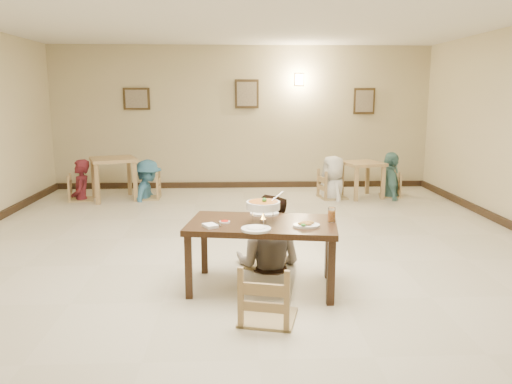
{
  "coord_description": "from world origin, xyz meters",
  "views": [
    {
      "loc": [
        -0.18,
        -5.7,
        1.99
      ],
      "look_at": [
        0.07,
        -0.12,
        0.89
      ],
      "focal_mm": 35.0,
      "sensor_mm": 36.0,
      "label": 1
    }
  ],
  "objects_px": {
    "main_table": "(262,230)",
    "bg_diner_d": "(392,152)",
    "bg_chair_rr": "(391,175)",
    "drink_glass": "(332,215)",
    "bg_diner_a": "(79,160)",
    "bg_chair_rl": "(333,172)",
    "bg_diner_c": "(334,156)",
    "bg_chair_ll": "(80,176)",
    "bg_chair_lr": "(147,174)",
    "bg_diner_b": "(147,160)",
    "chair_near": "(268,265)",
    "bg_table_right": "(363,169)",
    "curry_warmer": "(263,206)",
    "main_diner": "(269,195)",
    "bg_table_left": "(113,165)",
    "chair_far": "(266,224)"
  },
  "relations": [
    {
      "from": "main_table",
      "to": "bg_diner_d",
      "type": "distance_m",
      "value": 5.44
    },
    {
      "from": "bg_chair_rr",
      "to": "bg_diner_d",
      "type": "distance_m",
      "value": 0.45
    },
    {
      "from": "drink_glass",
      "to": "bg_diner_a",
      "type": "height_order",
      "value": "bg_diner_a"
    },
    {
      "from": "bg_chair_rl",
      "to": "bg_chair_rr",
      "type": "relative_size",
      "value": 1.21
    },
    {
      "from": "main_table",
      "to": "bg_diner_c",
      "type": "distance_m",
      "value": 4.82
    },
    {
      "from": "bg_chair_rr",
      "to": "bg_chair_ll",
      "type": "bearing_deg",
      "value": -75.78
    },
    {
      "from": "bg_chair_lr",
      "to": "bg_diner_d",
      "type": "xyz_separation_m",
      "value": [
        4.76,
        0.03,
        0.4
      ]
    },
    {
      "from": "bg_diner_a",
      "to": "bg_diner_b",
      "type": "distance_m",
      "value": 1.26
    },
    {
      "from": "chair_near",
      "to": "bg_diner_a",
      "type": "relative_size",
      "value": 0.66
    },
    {
      "from": "bg_diner_a",
      "to": "drink_glass",
      "type": "bearing_deg",
      "value": 29.65
    },
    {
      "from": "bg_table_right",
      "to": "bg_diner_b",
      "type": "bearing_deg",
      "value": 179.28
    },
    {
      "from": "drink_glass",
      "to": "main_table",
      "type": "bearing_deg",
      "value": 178.26
    },
    {
      "from": "main_table",
      "to": "bg_chair_lr",
      "type": "height_order",
      "value": "bg_chair_lr"
    },
    {
      "from": "main_table",
      "to": "bg_chair_lr",
      "type": "relative_size",
      "value": 1.68
    },
    {
      "from": "drink_glass",
      "to": "bg_chair_rr",
      "type": "distance_m",
      "value": 5.14
    },
    {
      "from": "bg_diner_b",
      "to": "bg_diner_d",
      "type": "xyz_separation_m",
      "value": [
        4.76,
        0.03,
        0.12
      ]
    },
    {
      "from": "chair_near",
      "to": "bg_chair_rl",
      "type": "relative_size",
      "value": 0.98
    },
    {
      "from": "main_table",
      "to": "bg_chair_rl",
      "type": "height_order",
      "value": "bg_chair_rl"
    },
    {
      "from": "curry_warmer",
      "to": "bg_diner_d",
      "type": "bearing_deg",
      "value": 59.14
    },
    {
      "from": "main_diner",
      "to": "bg_chair_ll",
      "type": "distance_m",
      "value": 5.14
    },
    {
      "from": "main_table",
      "to": "bg_table_right",
      "type": "xyz_separation_m",
      "value": [
        2.22,
        4.58,
        -0.06
      ]
    },
    {
      "from": "bg_chair_rl",
      "to": "bg_chair_rr",
      "type": "distance_m",
      "value": 1.18
    },
    {
      "from": "bg_diner_d",
      "to": "bg_table_left",
      "type": "bearing_deg",
      "value": 96.32
    },
    {
      "from": "bg_table_left",
      "to": "main_table",
      "type": "bearing_deg",
      "value": -60.57
    },
    {
      "from": "chair_near",
      "to": "bg_chair_ll",
      "type": "xyz_separation_m",
      "value": [
        -3.22,
        5.31,
        -0.04
      ]
    },
    {
      "from": "bg_chair_rl",
      "to": "chair_near",
      "type": "bearing_deg",
      "value": 151.68
    },
    {
      "from": "main_diner",
      "to": "bg_table_right",
      "type": "height_order",
      "value": "main_diner"
    },
    {
      "from": "bg_table_left",
      "to": "bg_diner_d",
      "type": "distance_m",
      "value": 5.39
    },
    {
      "from": "bg_chair_lr",
      "to": "bg_diner_b",
      "type": "relative_size",
      "value": 0.63
    },
    {
      "from": "main_diner",
      "to": "bg_table_right",
      "type": "distance_m",
      "value": 4.46
    },
    {
      "from": "chair_near",
      "to": "bg_table_left",
      "type": "height_order",
      "value": "chair_near"
    },
    {
      "from": "bg_chair_ll",
      "to": "bg_diner_b",
      "type": "xyz_separation_m",
      "value": [
        1.25,
        0.08,
        0.29
      ]
    },
    {
      "from": "main_table",
      "to": "curry_warmer",
      "type": "height_order",
      "value": "curry_warmer"
    },
    {
      "from": "bg_chair_lr",
      "to": "bg_table_right",
      "type": "bearing_deg",
      "value": 88.23
    },
    {
      "from": "bg_chair_ll",
      "to": "bg_diner_d",
      "type": "bearing_deg",
      "value": -100.95
    },
    {
      "from": "drink_glass",
      "to": "bg_chair_ll",
      "type": "height_order",
      "value": "bg_chair_ll"
    },
    {
      "from": "bg_table_right",
      "to": "bg_chair_rl",
      "type": "height_order",
      "value": "bg_chair_rl"
    },
    {
      "from": "bg_diner_b",
      "to": "bg_chair_rl",
      "type": "bearing_deg",
      "value": -83.58
    },
    {
      "from": "curry_warmer",
      "to": "bg_chair_rr",
      "type": "relative_size",
      "value": 0.44
    },
    {
      "from": "bg_chair_lr",
      "to": "bg_chair_ll",
      "type": "bearing_deg",
      "value": -87.61
    },
    {
      "from": "main_table",
      "to": "bg_table_left",
      "type": "xyz_separation_m",
      "value": [
        -2.59,
        4.58,
        0.04
      ]
    },
    {
      "from": "drink_glass",
      "to": "bg_chair_lr",
      "type": "relative_size",
      "value": 0.16
    },
    {
      "from": "drink_glass",
      "to": "bg_diner_a",
      "type": "distance_m",
      "value": 6.03
    },
    {
      "from": "main_table",
      "to": "main_diner",
      "type": "relative_size",
      "value": 0.94
    },
    {
      "from": "bg_diner_d",
      "to": "chair_far",
      "type": "bearing_deg",
      "value": 150.91
    },
    {
      "from": "bg_diner_b",
      "to": "bg_diner_d",
      "type": "relative_size",
      "value": 0.86
    },
    {
      "from": "chair_near",
      "to": "bg_chair_lr",
      "type": "distance_m",
      "value": 5.73
    },
    {
      "from": "bg_chair_rl",
      "to": "bg_diner_b",
      "type": "distance_m",
      "value": 3.6
    },
    {
      "from": "chair_near",
      "to": "main_diner",
      "type": "distance_m",
      "value": 1.46
    },
    {
      "from": "bg_chair_rl",
      "to": "bg_chair_rr",
      "type": "height_order",
      "value": "bg_chair_rl"
    }
  ]
}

